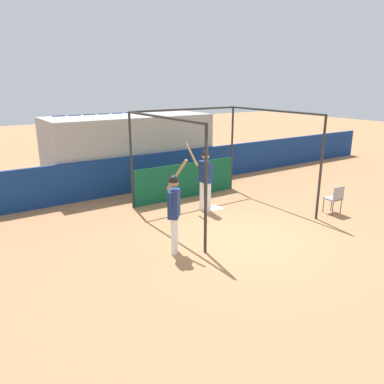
% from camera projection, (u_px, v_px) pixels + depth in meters
% --- Properties ---
extents(ground_plane, '(60.00, 60.00, 0.00)m').
position_uv_depth(ground_plane, '(242.00, 238.00, 9.23)').
color(ground_plane, '#A8754C').
extents(outfield_wall, '(24.00, 0.12, 1.27)m').
position_uv_depth(outfield_wall, '(146.00, 172.00, 13.14)').
color(outfield_wall, navy).
rests_on(outfield_wall, ground).
extents(bleacher_section, '(5.95, 2.40, 2.55)m').
position_uv_depth(bleacher_section, '(130.00, 149.00, 13.97)').
color(bleacher_section, '#9E9E99').
rests_on(bleacher_section, ground).
extents(batting_cage, '(3.91, 3.82, 2.90)m').
position_uv_depth(batting_cage, '(198.00, 165.00, 11.56)').
color(batting_cage, '#282828').
rests_on(batting_cage, ground).
extents(home_plate, '(0.44, 0.44, 0.02)m').
position_uv_depth(home_plate, '(214.00, 208.00, 11.38)').
color(home_plate, white).
rests_on(home_plate, ground).
extents(player_batter, '(0.54, 0.89, 1.99)m').
position_uv_depth(player_batter, '(205.00, 174.00, 10.88)').
color(player_batter, white).
rests_on(player_batter, ground).
extents(player_waiting, '(0.60, 0.76, 2.10)m').
position_uv_depth(player_waiting, '(174.00, 207.00, 8.13)').
color(player_waiting, white).
rests_on(player_waiting, ground).
extents(folding_chair, '(0.43, 0.43, 0.84)m').
position_uv_depth(folding_chair, '(335.00, 197.00, 10.76)').
color(folding_chair, '#99999E').
rests_on(folding_chair, ground).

